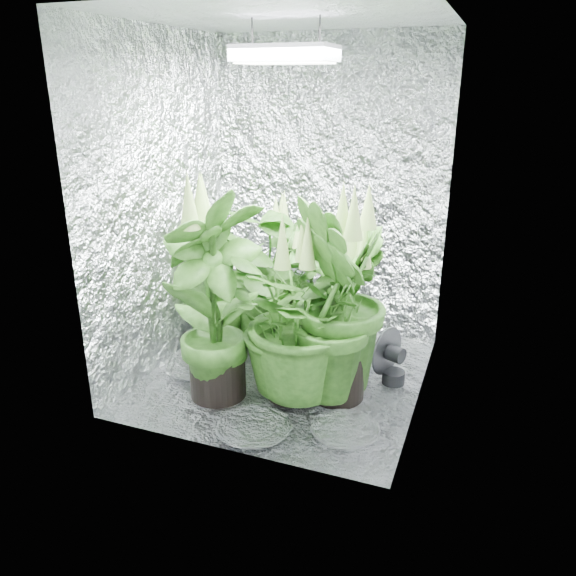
% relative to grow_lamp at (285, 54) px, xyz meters
% --- Properties ---
extents(ground, '(1.60, 1.60, 0.00)m').
position_rel_grow_lamp_xyz_m(ground, '(0.00, 0.00, -1.83)').
color(ground, silver).
rests_on(ground, ground).
extents(walls, '(1.62, 1.62, 2.00)m').
position_rel_grow_lamp_xyz_m(walls, '(0.00, 0.00, -0.83)').
color(walls, silver).
rests_on(walls, ground).
extents(ceiling, '(1.60, 1.60, 0.01)m').
position_rel_grow_lamp_xyz_m(ceiling, '(0.00, 0.00, 0.17)').
color(ceiling, silver).
rests_on(ceiling, walls).
extents(grow_lamp, '(0.50, 0.30, 0.22)m').
position_rel_grow_lamp_xyz_m(grow_lamp, '(0.00, 0.00, 0.00)').
color(grow_lamp, gray).
rests_on(grow_lamp, ceiling).
extents(plant_a, '(1.09, 1.09, 1.04)m').
position_rel_grow_lamp_xyz_m(plant_a, '(-0.24, 0.41, -1.33)').
color(plant_a, black).
rests_on(plant_a, ground).
extents(plant_b, '(0.57, 0.57, 0.92)m').
position_rel_grow_lamp_xyz_m(plant_b, '(-0.02, 0.51, -1.42)').
color(plant_b, black).
rests_on(plant_b, ground).
extents(plant_c, '(0.58, 0.58, 1.00)m').
position_rel_grow_lamp_xyz_m(plant_c, '(0.33, 0.14, -1.37)').
color(plant_c, black).
rests_on(plant_c, ground).
extents(plant_d, '(0.62, 0.62, 0.95)m').
position_rel_grow_lamp_xyz_m(plant_d, '(-0.59, 0.26, -1.40)').
color(plant_d, black).
rests_on(plant_d, ground).
extents(plant_e, '(1.00, 1.00, 1.06)m').
position_rel_grow_lamp_xyz_m(plant_e, '(0.11, -0.21, -1.33)').
color(plant_e, black).
rests_on(plant_e, ground).
extents(plant_f, '(0.83, 0.83, 1.29)m').
position_rel_grow_lamp_xyz_m(plant_f, '(-0.28, -0.35, -1.23)').
color(plant_f, black).
rests_on(plant_f, ground).
extents(plant_g, '(0.74, 0.74, 1.24)m').
position_rel_grow_lamp_xyz_m(plant_g, '(0.36, -0.12, -1.25)').
color(plant_g, black).
rests_on(plant_g, ground).
extents(circulation_fan, '(0.18, 0.28, 0.34)m').
position_rel_grow_lamp_xyz_m(circulation_fan, '(0.61, 0.15, -1.68)').
color(circulation_fan, black).
rests_on(circulation_fan, ground).
extents(plant_label, '(0.05, 0.03, 0.07)m').
position_rel_grow_lamp_xyz_m(plant_label, '(-0.21, -0.38, -1.53)').
color(plant_label, white).
rests_on(plant_label, plant_f).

